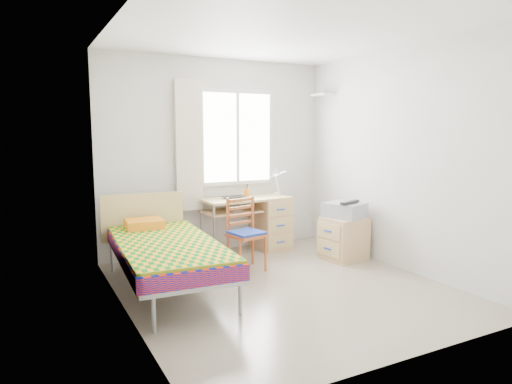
% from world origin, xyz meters
% --- Properties ---
extents(floor, '(3.50, 3.50, 0.00)m').
position_xyz_m(floor, '(0.00, 0.00, 0.00)').
color(floor, '#BCAD93').
rests_on(floor, ground).
extents(ceiling, '(3.50, 3.50, 0.00)m').
position_xyz_m(ceiling, '(0.00, 0.00, 2.60)').
color(ceiling, white).
rests_on(ceiling, wall_back).
extents(wall_back, '(3.20, 0.00, 3.20)m').
position_xyz_m(wall_back, '(0.00, 1.75, 1.30)').
color(wall_back, silver).
rests_on(wall_back, ground).
extents(wall_left, '(0.00, 3.50, 3.50)m').
position_xyz_m(wall_left, '(-1.60, 0.00, 1.30)').
color(wall_left, silver).
rests_on(wall_left, ground).
extents(wall_right, '(0.00, 3.50, 3.50)m').
position_xyz_m(wall_right, '(1.60, 0.00, 1.30)').
color(wall_right, silver).
rests_on(wall_right, ground).
extents(window, '(1.10, 0.04, 1.30)m').
position_xyz_m(window, '(0.30, 1.73, 1.55)').
color(window, white).
rests_on(window, wall_back).
extents(curtain, '(0.35, 0.05, 1.70)m').
position_xyz_m(curtain, '(-0.42, 1.68, 1.45)').
color(curtain, '#FAEFCE').
rests_on(curtain, wall_back).
extents(floating_shelf, '(0.20, 0.32, 0.03)m').
position_xyz_m(floating_shelf, '(1.49, 1.40, 2.15)').
color(floating_shelf, white).
rests_on(floating_shelf, wall_right).
extents(bed, '(1.09, 2.12, 0.90)m').
position_xyz_m(bed, '(-1.10, 0.53, 0.43)').
color(bed, '#979B9F').
rests_on(bed, floor).
extents(desk, '(1.22, 0.60, 0.75)m').
position_xyz_m(desk, '(0.62, 1.47, 0.41)').
color(desk, tan).
rests_on(desk, floor).
extents(chair, '(0.44, 0.44, 0.86)m').
position_xyz_m(chair, '(-0.05, 0.78, 0.48)').
color(chair, '#AE4B21').
rests_on(chair, floor).
extents(cabinet, '(0.56, 0.51, 0.55)m').
position_xyz_m(cabinet, '(1.25, 0.55, 0.27)').
color(cabinet, tan).
rests_on(cabinet, floor).
extents(printer, '(0.53, 0.57, 0.20)m').
position_xyz_m(printer, '(1.25, 0.56, 0.65)').
color(printer, '#ABACB3').
rests_on(printer, cabinet).
extents(laptop, '(0.35, 0.24, 0.03)m').
position_xyz_m(laptop, '(0.14, 1.48, 0.76)').
color(laptop, black).
rests_on(laptop, desk).
extents(pen_cup, '(0.08, 0.08, 0.10)m').
position_xyz_m(pen_cup, '(0.37, 1.59, 0.79)').
color(pen_cup, orange).
rests_on(pen_cup, desk).
extents(task_lamp, '(0.22, 0.32, 0.39)m').
position_xyz_m(task_lamp, '(0.77, 1.42, 0.99)').
color(task_lamp, white).
rests_on(task_lamp, desk).
extents(book, '(0.18, 0.24, 0.02)m').
position_xyz_m(book, '(0.05, 1.47, 0.59)').
color(book, gray).
rests_on(book, desk).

